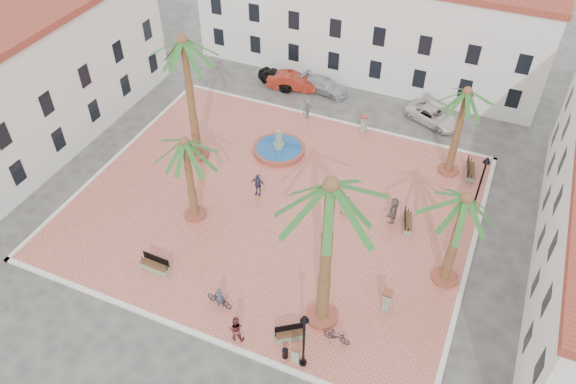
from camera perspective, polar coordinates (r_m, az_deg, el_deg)
name	(u,v)px	position (r m, az deg, el deg)	size (l,w,h in m)	color
ground	(275,206)	(38.11, -1.38, -1.39)	(120.00, 120.00, 0.00)	#56544F
plaza	(274,205)	(38.06, -1.38, -1.30)	(26.00, 22.00, 0.15)	#D46C59
kerb_n	(331,120)	(46.05, 4.35, 7.35)	(26.30, 0.30, 0.16)	silver
kerb_s	(191,332)	(31.92, -9.84, -13.80)	(26.30, 0.30, 0.16)	silver
kerb_e	(468,263)	(36.18, 17.84, -6.87)	(0.30, 22.30, 0.16)	silver
kerb_w	(116,157)	(43.89, -17.04, 3.40)	(0.30, 22.30, 0.16)	silver
building_north	(369,20)	(51.25, 8.26, 16.89)	(30.40, 7.40, 9.50)	white
building_west	(34,83)	(45.02, -24.44, 10.07)	(6.40, 24.40, 10.00)	white
fountain	(279,148)	(42.26, -0.92, 4.46)	(3.90, 3.90, 2.02)	#A44A35
palm_nw	(184,53)	(38.04, -10.48, 13.71)	(5.36, 5.36, 9.74)	#A44A35
palm_sw	(186,151)	(34.25, -10.36, 4.09)	(4.67, 4.67, 6.42)	#A44A35
palm_s	(330,202)	(25.34, 4.26, -0.99)	(5.81, 5.81, 10.21)	#A44A35
palm_e	(464,210)	(30.86, 17.44, -1.72)	(5.00, 5.00, 6.78)	#A44A35
palm_ne	(465,101)	(38.83, 17.55, 8.76)	(4.65, 4.65, 7.03)	#A44A35
bench_s	(155,266)	(34.74, -13.34, -7.35)	(1.94, 0.65, 1.01)	gray
bench_se	(290,335)	(30.97, 0.22, -14.32)	(1.71, 1.41, 0.91)	gray
bench_e	(407,223)	(37.12, 12.04, -3.10)	(1.02, 1.94, 0.98)	gray
bench_ne	(470,172)	(42.17, 18.00, 1.99)	(0.96, 2.06, 1.05)	gray
lamppost_s	(304,332)	(27.95, 1.65, -14.02)	(0.46, 0.46, 4.21)	black
lamppost_e	(483,175)	(37.63, 19.18, 1.65)	(0.49, 0.49, 4.51)	black
bollard_se	(296,354)	(29.86, 0.82, -16.11)	(0.53, 0.53, 1.30)	gray
bollard_n	(364,124)	(44.38, 7.73, 6.88)	(0.53, 0.53, 1.47)	gray
bollard_e	(387,300)	(32.12, 10.01, -10.79)	(0.56, 0.56, 1.47)	gray
litter_bin	(285,353)	(30.29, -0.29, -16.07)	(0.33, 0.33, 0.63)	black
cyclist_a	(220,297)	(31.98, -6.96, -10.58)	(0.57, 0.37, 1.56)	#3A4456
bicycle_a	(220,299)	(32.33, -6.97, -10.78)	(0.58, 1.65, 0.87)	black
cyclist_b	(236,328)	(30.56, -5.33, -13.64)	(0.86, 0.67, 1.77)	maroon
bicycle_b	(337,336)	(30.79, 4.99, -14.40)	(0.43, 1.52, 0.92)	black
pedestrian_fountain_a	(346,203)	(37.00, 5.89, -1.17)	(0.83, 0.54, 1.69)	#9A7760
pedestrian_fountain_b	(258,184)	(38.25, -3.11, 0.77)	(1.00, 0.42, 1.71)	#2F344E
pedestrian_north	(308,108)	(45.53, 2.05, 8.48)	(1.16, 0.67, 1.80)	#4C4C51
pedestrian_east	(393,210)	(36.82, 10.66, -1.80)	(1.78, 0.57, 1.92)	#6E5D55
car_black	(278,78)	(50.28, -1.06, 11.49)	(1.53, 3.80, 1.30)	black
car_red	(292,81)	(49.72, 0.43, 11.19)	(1.51, 4.32, 1.42)	maroon
car_silver	(324,85)	(49.39, 3.71, 10.75)	(1.73, 4.25, 1.23)	#BAB9C2
car_white	(433,116)	(46.84, 14.53, 7.50)	(2.11, 4.58, 1.27)	silver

